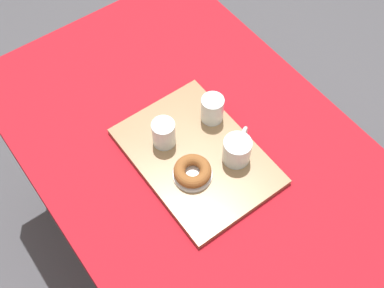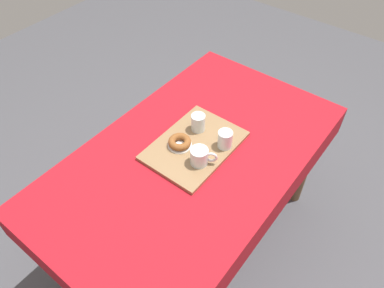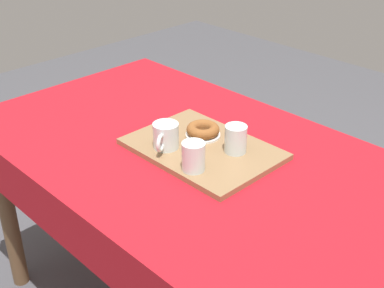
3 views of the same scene
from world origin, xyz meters
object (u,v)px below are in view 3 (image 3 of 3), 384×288
object	(u,v)px
tea_mug_left	(166,137)
serving_tray	(203,149)
dining_table	(189,176)
donut_plate_left	(203,135)
water_glass_near	(236,140)
water_glass_far	(193,158)
sugar_donut_left	(203,129)

from	to	relation	value
tea_mug_left	serving_tray	bearing A→B (deg)	48.84
dining_table	donut_plate_left	bearing A→B (deg)	95.57
dining_table	donut_plate_left	size ratio (longest dim) A/B	13.37
dining_table	water_glass_near	distance (m)	0.22
water_glass_far	dining_table	bearing A→B (deg)	140.95
dining_table	water_glass_far	xyz separation A→B (m)	(0.12, -0.10, 0.16)
serving_tray	sugar_donut_left	world-z (taller)	sugar_donut_left
water_glass_near	sugar_donut_left	world-z (taller)	water_glass_near
dining_table	serving_tray	distance (m)	0.12
serving_tray	tea_mug_left	bearing A→B (deg)	-131.16
serving_tray	water_glass_far	xyz separation A→B (m)	(0.08, -0.12, 0.05)
water_glass_near	water_glass_far	xyz separation A→B (m)	(-0.01, -0.17, -0.00)
serving_tray	donut_plate_left	bearing A→B (deg)	133.87
tea_mug_left	donut_plate_left	size ratio (longest dim) A/B	1.01
tea_mug_left	sugar_donut_left	distance (m)	0.14
dining_table	water_glass_far	bearing A→B (deg)	-39.05
tea_mug_left	water_glass_far	distance (m)	0.16
dining_table	water_glass_near	xyz separation A→B (m)	(0.13, 0.07, 0.16)
sugar_donut_left	serving_tray	bearing A→B (deg)	-46.13
tea_mug_left	dining_table	bearing A→B (deg)	63.20
dining_table	tea_mug_left	size ratio (longest dim) A/B	13.26
dining_table	water_glass_near	size ratio (longest dim) A/B	17.40
tea_mug_left	sugar_donut_left	world-z (taller)	tea_mug_left
water_glass_near	sugar_donut_left	distance (m)	0.14
tea_mug_left	water_glass_near	xyz separation A→B (m)	(0.17, 0.14, 0.00)
donut_plate_left	sugar_donut_left	bearing A→B (deg)	0.00
water_glass_far	sugar_donut_left	world-z (taller)	water_glass_far
donut_plate_left	sugar_donut_left	world-z (taller)	sugar_donut_left
donut_plate_left	sugar_donut_left	distance (m)	0.02
water_glass_near	donut_plate_left	distance (m)	0.14
water_glass_far	water_glass_near	bearing A→B (deg)	85.10
dining_table	tea_mug_left	xyz separation A→B (m)	(-0.03, -0.07, 0.16)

